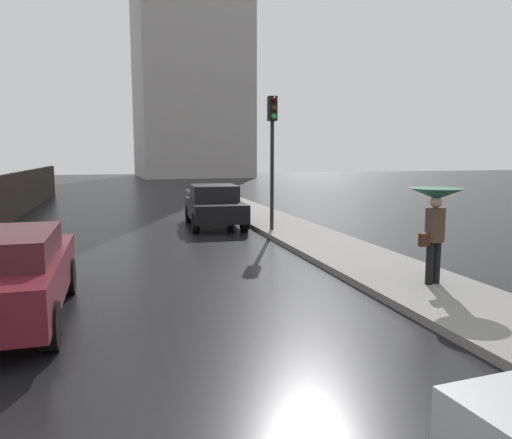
% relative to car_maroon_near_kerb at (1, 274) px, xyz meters
% --- Properties ---
extents(car_maroon_near_kerb, '(1.86, 4.12, 1.40)m').
position_rel_car_maroon_near_kerb_xyz_m(car_maroon_near_kerb, '(0.00, 0.00, 0.00)').
color(car_maroon_near_kerb, maroon).
rests_on(car_maroon_near_kerb, ground).
extents(car_black_far_ahead, '(1.98, 3.93, 1.45)m').
position_rel_car_maroon_near_kerb_xyz_m(car_black_far_ahead, '(4.95, 8.93, -0.01)').
color(car_black_far_ahead, black).
rests_on(car_black_far_ahead, ground).
extents(pedestrian_with_umbrella_near, '(0.99, 0.99, 1.78)m').
position_rel_car_maroon_near_kerb_xyz_m(pedestrian_with_umbrella_near, '(7.30, -0.25, 0.79)').
color(pedestrian_with_umbrella_near, black).
rests_on(pedestrian_with_umbrella_near, sidewalk_strip).
extents(traffic_light, '(0.26, 0.39, 4.16)m').
position_rel_car_maroon_near_kerb_xyz_m(traffic_light, '(6.41, 6.84, 2.28)').
color(traffic_light, black).
rests_on(traffic_light, sidewalk_strip).
extents(distant_tower, '(12.26, 11.77, 37.76)m').
position_rel_car_maroon_near_kerb_xyz_m(distant_tower, '(9.74, 47.27, 15.81)').
color(distant_tower, '#9E9993').
rests_on(distant_tower, ground).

